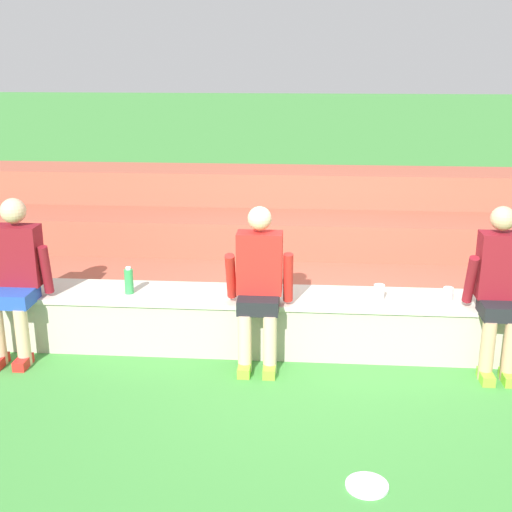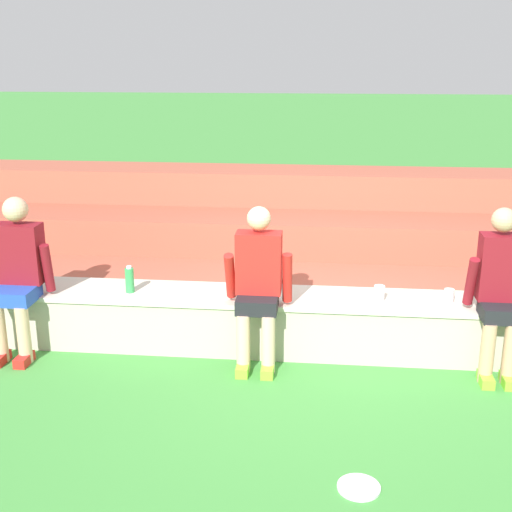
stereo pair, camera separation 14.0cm
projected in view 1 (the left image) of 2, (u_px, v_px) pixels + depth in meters
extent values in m
plane|color=#428E3D|center=(320.00, 363.00, 5.57)|extent=(80.00, 80.00, 0.00)
cube|color=#B7AF9E|center=(320.00, 323.00, 5.75)|extent=(8.72, 0.53, 0.49)
cube|color=beige|center=(321.00, 298.00, 5.68)|extent=(8.76, 0.57, 0.04)
cube|color=#AC5540|center=(319.00, 293.00, 6.64)|extent=(10.93, 0.79, 0.39)
cube|color=#A7513C|center=(318.00, 252.00, 7.34)|extent=(10.93, 0.79, 0.78)
cube|color=#A9533E|center=(318.00, 218.00, 8.03)|extent=(10.93, 0.79, 1.17)
cylinder|color=#DBAD89|center=(23.00, 337.00, 5.47)|extent=(0.11, 0.11, 0.49)
cube|color=red|center=(23.00, 362.00, 5.49)|extent=(0.10, 0.22, 0.08)
cube|color=#2347B2|center=(14.00, 297.00, 5.52)|extent=(0.34, 0.33, 0.12)
cube|color=maroon|center=(18.00, 255.00, 5.59)|extent=(0.38, 0.20, 0.51)
sphere|color=#DBAD89|center=(13.00, 211.00, 5.47)|extent=(0.21, 0.21, 0.21)
cylinder|color=maroon|center=(46.00, 270.00, 5.58)|extent=(0.08, 0.14, 0.43)
cylinder|color=beige|center=(245.00, 344.00, 5.35)|extent=(0.11, 0.11, 0.49)
cylinder|color=beige|center=(270.00, 344.00, 5.34)|extent=(0.11, 0.11, 0.49)
cube|color=#8CD833|center=(244.00, 369.00, 5.37)|extent=(0.10, 0.22, 0.08)
cube|color=#8CD833|center=(269.00, 370.00, 5.36)|extent=(0.10, 0.22, 0.08)
cube|color=black|center=(259.00, 303.00, 5.38)|extent=(0.33, 0.31, 0.12)
cube|color=red|center=(260.00, 263.00, 5.39)|extent=(0.37, 0.20, 0.51)
sphere|color=beige|center=(260.00, 218.00, 5.29)|extent=(0.19, 0.19, 0.19)
cylinder|color=red|center=(231.00, 276.00, 5.43)|extent=(0.08, 0.22, 0.42)
cylinder|color=red|center=(288.00, 278.00, 5.39)|extent=(0.08, 0.15, 0.43)
cylinder|color=tan|center=(487.00, 351.00, 5.22)|extent=(0.11, 0.11, 0.49)
cylinder|color=tan|center=(510.00, 351.00, 5.21)|extent=(0.11, 0.11, 0.49)
cube|color=#8CD833|center=(486.00, 377.00, 5.24)|extent=(0.10, 0.22, 0.08)
cube|color=#8CD833|center=(508.00, 378.00, 5.23)|extent=(0.10, 0.22, 0.08)
cube|color=black|center=(498.00, 310.00, 5.24)|extent=(0.28, 0.30, 0.12)
cube|color=maroon|center=(498.00, 265.00, 5.29)|extent=(0.31, 0.20, 0.53)
sphere|color=tan|center=(503.00, 218.00, 5.18)|extent=(0.19, 0.19, 0.19)
cylinder|color=maroon|center=(471.00, 280.00, 5.32)|extent=(0.08, 0.20, 0.43)
cylinder|color=green|center=(129.00, 281.00, 5.72)|extent=(0.08, 0.08, 0.22)
cylinder|color=white|center=(128.00, 268.00, 5.68)|extent=(0.05, 0.05, 0.02)
cylinder|color=white|center=(379.00, 292.00, 5.59)|extent=(0.09, 0.09, 0.13)
cylinder|color=white|center=(448.00, 294.00, 5.58)|extent=(0.08, 0.08, 0.11)
cylinder|color=white|center=(367.00, 486.00, 3.97)|extent=(0.26, 0.26, 0.02)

